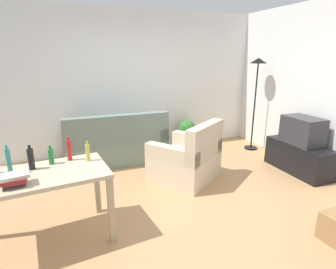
{
  "coord_description": "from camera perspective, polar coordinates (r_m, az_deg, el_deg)",
  "views": [
    {
      "loc": [
        -1.27,
        -3.07,
        1.87
      ],
      "look_at": [
        0.1,
        0.5,
        0.75
      ],
      "focal_mm": 29.27,
      "sensor_mm": 36.0,
      "label": 1
    }
  ],
  "objects": [
    {
      "name": "ground_plane",
      "position": [
        3.82,
        1.32,
        -13.18
      ],
      "size": [
        5.2,
        4.4,
        0.02
      ],
      "primitive_type": "cube",
      "color": "tan"
    },
    {
      "name": "wall_rear",
      "position": [
        5.45,
        -7.53,
        10.7
      ],
      "size": [
        5.2,
        0.1,
        2.7
      ],
      "primitive_type": "cube",
      "color": "white",
      "rests_on": "ground_plane"
    },
    {
      "name": "wall_right",
      "position": [
        4.97,
        30.74,
        8.05
      ],
      "size": [
        0.1,
        4.4,
        2.7
      ],
      "primitive_type": "cube",
      "color": "silver",
      "rests_on": "ground_plane"
    },
    {
      "name": "couch",
      "position": [
        4.98,
        -10.76,
        -2.27
      ],
      "size": [
        1.75,
        0.84,
        0.92
      ],
      "rotation": [
        0.0,
        0.0,
        3.14
      ],
      "color": "slate",
      "rests_on": "ground_plane"
    },
    {
      "name": "tv_stand",
      "position": [
        5.01,
        25.55,
        -4.35
      ],
      "size": [
        0.44,
        1.1,
        0.48
      ],
      "rotation": [
        0.0,
        0.0,
        1.57
      ],
      "color": "black",
      "rests_on": "ground_plane"
    },
    {
      "name": "tv",
      "position": [
        4.88,
        26.24,
        0.73
      ],
      "size": [
        0.41,
        0.6,
        0.44
      ],
      "rotation": [
        0.0,
        0.0,
        1.57
      ],
      "color": "#2D2D33",
      "rests_on": "tv_stand"
    },
    {
      "name": "torchiere_lamp",
      "position": [
        5.64,
        18.02,
        10.9
      ],
      "size": [
        0.32,
        0.32,
        1.81
      ],
      "color": "black",
      "rests_on": "ground_plane"
    },
    {
      "name": "desk",
      "position": [
        3.0,
        -24.22,
        -9.23
      ],
      "size": [
        1.27,
        0.83,
        0.76
      ],
      "rotation": [
        0.0,
        0.0,
        0.11
      ],
      "color": "#C6B28E",
      "rests_on": "ground_plane"
    },
    {
      "name": "potted_plant",
      "position": [
        5.7,
        3.91,
        0.6
      ],
      "size": [
        0.36,
        0.36,
        0.57
      ],
      "color": "brown",
      "rests_on": "ground_plane"
    },
    {
      "name": "armchair",
      "position": [
        4.22,
        4.13,
        -5.25
      ],
      "size": [
        1.22,
        1.21,
        0.92
      ],
      "rotation": [
        0.0,
        0.0,
        3.76
      ],
      "color": "beige",
      "rests_on": "ground_plane"
    },
    {
      "name": "bottle_tall",
      "position": [
        3.04,
        -30.24,
        -4.79
      ],
      "size": [
        0.04,
        0.04,
        0.29
      ],
      "color": "teal",
      "rests_on": "desk"
    },
    {
      "name": "bottle_dark",
      "position": [
        3.05,
        -26.65,
        -4.54
      ],
      "size": [
        0.06,
        0.06,
        0.26
      ],
      "color": "black",
      "rests_on": "desk"
    },
    {
      "name": "bottle_green",
      "position": [
        3.12,
        -23.2,
        -4.15
      ],
      "size": [
        0.05,
        0.05,
        0.2
      ],
      "color": "#1E722D",
      "rests_on": "desk"
    },
    {
      "name": "bottle_red",
      "position": [
        3.15,
        -19.92,
        -3.01
      ],
      "size": [
        0.05,
        0.05,
        0.27
      ],
      "color": "#AD2323",
      "rests_on": "desk"
    },
    {
      "name": "bottle_squat",
      "position": [
        3.08,
        -16.37,
        -3.59
      ],
      "size": [
        0.05,
        0.05,
        0.22
      ],
      "color": "#BCB24C",
      "rests_on": "desk"
    },
    {
      "name": "book_stack",
      "position": [
        2.77,
        -29.43,
        -8.14
      ],
      "size": [
        0.26,
        0.2,
        0.11
      ],
      "color": "#333338",
      "rests_on": "desk"
    }
  ]
}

